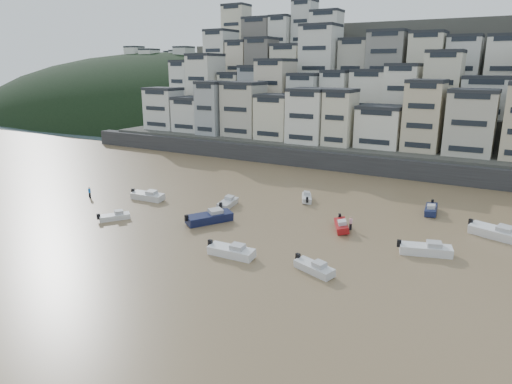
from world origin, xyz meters
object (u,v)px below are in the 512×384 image
Objects in this scene: boat_c at (209,216)px; boat_f at (228,202)px; boat_d at (426,247)px; boat_k at (148,195)px; boat_a at (231,250)px; boat_j at (115,216)px; boat_b at (314,266)px; person_pink at (351,223)px; person_blue at (90,192)px; boat_h at (307,197)px; boat_i at (431,208)px; boat_e at (341,225)px; boat_g at (496,231)px.

boat_f is at bearing 44.16° from boat_c.
boat_d is 1.01× the size of boat_k.
boat_f is 13.17m from boat_k.
boat_a is 20.54m from boat_j.
boat_b is 13.91m from person_pink.
person_blue is (-23.33, 0.22, -0.06)m from boat_c.
person_blue reaches higher than boat_k.
boat_i reaches higher than boat_h.
boat_b is at bearing -147.07° from boat_d.
boat_c reaches higher than boat_h.
person_pink reaches higher than boat_h.
boat_k is 31.85m from person_pink.
boat_i is at bearing 96.23° from boat_b.
person_pink is at bearing -157.26° from boat_h.
boat_i is at bearing 21.39° from person_blue.
boat_g is at bearing 85.22° from boat_e.
boat_b is 0.93× the size of boat_f.
boat_c reaches higher than person_blue.
person_pink is (-16.18, -6.00, -0.04)m from boat_g.
boat_b is at bearing 2.53° from boat_a.
person_blue reaches higher than boat_i.
boat_i is at bearing -104.93° from boat_h.
boat_d is 50.31m from person_blue.
boat_k is at bearing -75.36° from boat_i.
boat_h is at bearing 131.11° from boat_d.
boat_d reaches higher than boat_h.
boat_k reaches higher than boat_i.
boat_j is 2.50× the size of person_pink.
boat_d is at bearing -104.98° from boat_g.
boat_i is at bearing 58.12° from person_pink.
boat_h is at bearing -85.91° from boat_i.
boat_k is at bearing 93.29° from boat_h.
boat_h is at bearing -162.32° from boat_e.
boat_b is 2.85× the size of person_pink.
boat_f reaches higher than boat_j.
boat_a is 1.17× the size of boat_b.
boat_g reaches higher than boat_b.
boat_g reaches higher than person_blue.
boat_h is at bearing 24.67° from boat_k.
boat_f reaches higher than boat_h.
boat_g reaches higher than boat_e.
boat_f is 16.08m from boat_j.
boat_a is 21.46m from boat_d.
boat_e is (-10.78, 2.87, -0.14)m from boat_d.
boat_f is (-10.41, 15.01, -0.06)m from boat_a.
boat_i is at bearing -76.36° from boat_f.
boat_c reaches higher than boat_i.
person_blue is 1.00× the size of person_pink.
boat_d is (26.88, 3.33, -0.10)m from boat_c.
boat_j is at bearing 144.78° from boat_c.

